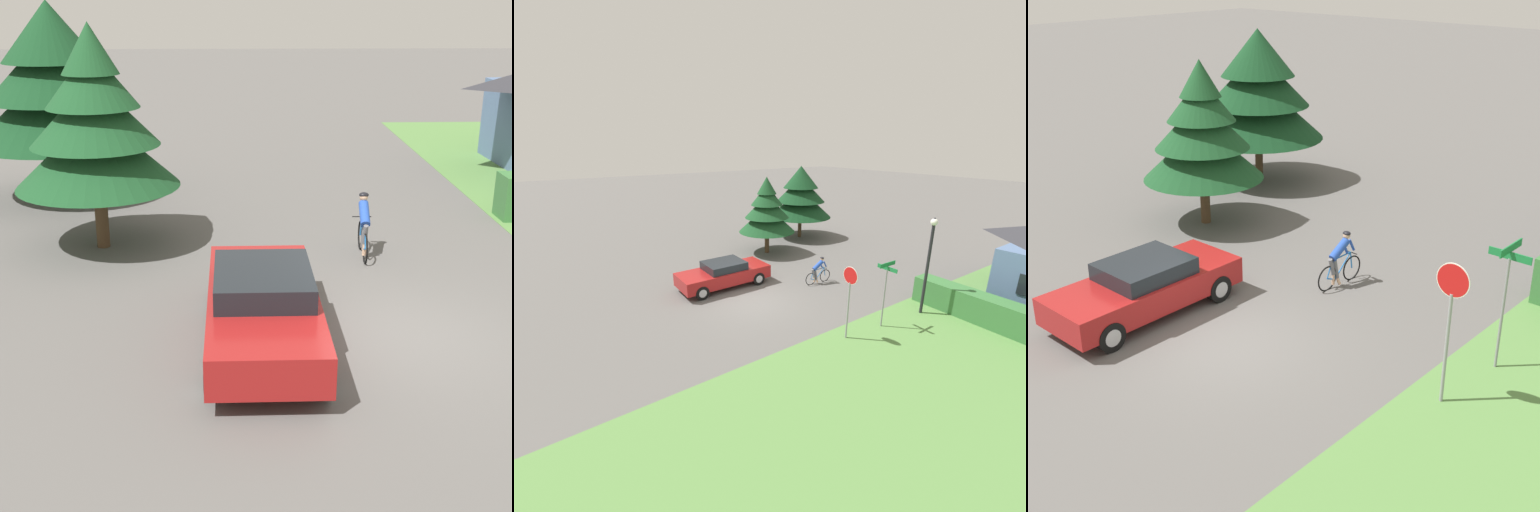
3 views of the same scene
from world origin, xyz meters
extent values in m
plane|color=#5B5956|center=(0.00, 0.00, 0.00)|extent=(140.00, 140.00, 0.00)
cube|color=maroon|center=(-2.36, -0.26, 0.63)|extent=(1.86, 4.72, 0.65)
cube|color=black|center=(-2.36, -0.22, 1.16)|extent=(1.63, 1.99, 0.40)
cylinder|color=black|center=(-3.19, 1.34, 0.34)|extent=(0.24, 0.69, 0.68)
cylinder|color=#ADADB2|center=(-3.19, 1.34, 0.34)|extent=(0.25, 0.40, 0.40)
cylinder|color=black|center=(-1.55, 1.34, 0.34)|extent=(0.24, 0.69, 0.68)
cylinder|color=#ADADB2|center=(-1.55, 1.34, 0.34)|extent=(0.25, 0.40, 0.40)
cylinder|color=black|center=(-3.18, -1.87, 0.34)|extent=(0.24, 0.69, 0.68)
cylinder|color=#ADADB2|center=(-3.18, -1.87, 0.34)|extent=(0.25, 0.40, 0.40)
cylinder|color=black|center=(-1.53, -1.86, 0.34)|extent=(0.24, 0.69, 0.68)
cylinder|color=#ADADB2|center=(-1.53, -1.86, 0.34)|extent=(0.25, 0.40, 0.40)
torus|color=black|center=(0.07, 3.62, 0.32)|extent=(0.08, 0.69, 0.69)
torus|color=black|center=(0.12, 4.58, 0.32)|extent=(0.08, 0.69, 0.69)
cylinder|color=#1E66B2|center=(0.08, 3.86, 0.49)|extent=(0.05, 0.17, 0.57)
cylinder|color=#1E66B2|center=(0.10, 4.21, 0.51)|extent=(0.07, 0.60, 0.62)
cylinder|color=#1E66B2|center=(0.10, 4.15, 0.79)|extent=(0.08, 0.71, 0.06)
cylinder|color=#1E66B2|center=(0.08, 3.77, 0.27)|extent=(0.05, 0.32, 0.15)
cylinder|color=#1E66B2|center=(0.07, 3.70, 0.55)|extent=(0.04, 0.20, 0.46)
cylinder|color=#1E66B2|center=(0.12, 4.54, 0.56)|extent=(0.04, 0.11, 0.48)
cylinder|color=black|center=(0.12, 4.50, 0.80)|extent=(0.44, 0.05, 0.02)
ellipsoid|color=black|center=(0.08, 3.79, 0.79)|extent=(0.09, 0.20, 0.05)
cylinder|color=slate|center=(0.08, 3.78, 0.61)|extent=(0.12, 0.25, 0.47)
cylinder|color=slate|center=(0.08, 3.94, 0.53)|extent=(0.12, 0.25, 0.63)
cylinder|color=tan|center=(0.09, 3.84, 0.24)|extent=(0.08, 0.08, 0.30)
cylinder|color=tan|center=(0.14, 4.00, 0.15)|extent=(0.17, 0.08, 0.21)
cylinder|color=#264CB2|center=(0.09, 4.06, 1.01)|extent=(0.26, 0.67, 0.53)
cylinder|color=#264CB2|center=(0.11, 4.27, 0.98)|extent=(0.08, 0.24, 0.35)
cylinder|color=#264CB2|center=(0.11, 4.55, 0.98)|extent=(0.08, 0.24, 0.35)
sphere|color=tan|center=(0.11, 4.32, 1.32)|extent=(0.19, 0.19, 0.19)
ellipsoid|color=black|center=(0.11, 4.32, 1.37)|extent=(0.22, 0.18, 0.12)
cylinder|color=gray|center=(4.78, 1.29, 1.16)|extent=(0.07, 0.07, 2.31)
cylinder|color=red|center=(4.78, 1.29, 2.58)|extent=(0.64, 0.03, 0.64)
cylinder|color=silver|center=(4.78, 1.29, 2.58)|extent=(0.67, 0.02, 0.67)
cylinder|color=black|center=(5.23, 5.54, 1.99)|extent=(0.13, 0.13, 3.97)
sphere|color=white|center=(5.23, 5.54, 4.11)|extent=(0.29, 0.29, 0.29)
cone|color=black|center=(5.23, 5.54, 4.25)|extent=(0.18, 0.18, 0.12)
cylinder|color=gray|center=(4.98, 3.13, 1.24)|extent=(0.06, 0.06, 2.48)
cube|color=#197238|center=(4.98, 3.13, 2.54)|extent=(0.90, 0.03, 0.16)
cube|color=#197238|center=(4.98, 3.13, 2.70)|extent=(0.03, 0.90, 0.16)
cylinder|color=#4C3823|center=(-5.94, 4.89, 0.74)|extent=(0.31, 0.31, 1.48)
cone|color=#194723|center=(-5.94, 4.89, 2.35)|extent=(3.75, 3.75, 1.73)
cone|color=#194723|center=(-5.94, 4.89, 3.19)|extent=(2.92, 2.92, 1.52)
cone|color=#194723|center=(-5.94, 4.89, 3.93)|extent=(2.10, 2.10, 1.31)
cone|color=#194723|center=(-5.94, 4.89, 4.55)|extent=(1.27, 1.27, 1.11)
cylinder|color=#4C3823|center=(-7.89, 9.37, 0.81)|extent=(0.29, 0.29, 1.63)
cone|color=#143D1E|center=(-7.89, 9.37, 2.71)|extent=(4.78, 4.78, 2.16)
cone|color=#143D1E|center=(-7.89, 9.37, 3.77)|extent=(3.73, 3.73, 1.91)
cone|color=#143D1E|center=(-7.89, 9.37, 4.69)|extent=(2.68, 2.68, 1.65)
camera|label=1|loc=(-2.82, -11.19, 5.64)|focal=50.00mm
camera|label=2|loc=(12.62, -7.69, 7.17)|focal=24.00mm
camera|label=3|loc=(10.28, -9.30, 8.03)|focal=50.00mm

